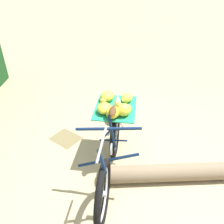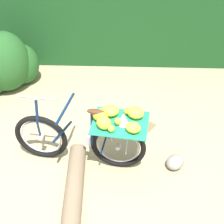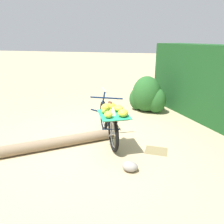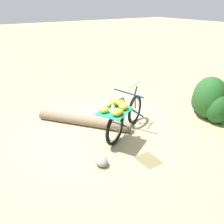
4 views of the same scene
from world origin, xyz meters
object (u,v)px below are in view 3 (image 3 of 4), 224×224
object	(u,v)px
shrub_cluster	(147,96)
path_stone	(130,166)
bicycle	(110,120)
fallen_log	(60,142)

from	to	relation	value
shrub_cluster	path_stone	world-z (taller)	shrub_cluster
bicycle	shrub_cluster	size ratio (longest dim) A/B	1.50
shrub_cluster	fallen_log	bearing A→B (deg)	63.77
bicycle	path_stone	world-z (taller)	bicycle
shrub_cluster	path_stone	xyz separation A→B (m)	(-0.16, 3.30, -0.39)
fallen_log	path_stone	bearing A→B (deg)	164.31
bicycle	path_stone	size ratio (longest dim) A/B	6.34
bicycle	fallen_log	distance (m)	1.13
bicycle	fallen_log	size ratio (longest dim) A/B	0.72
path_stone	fallen_log	bearing A→B (deg)	-15.69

